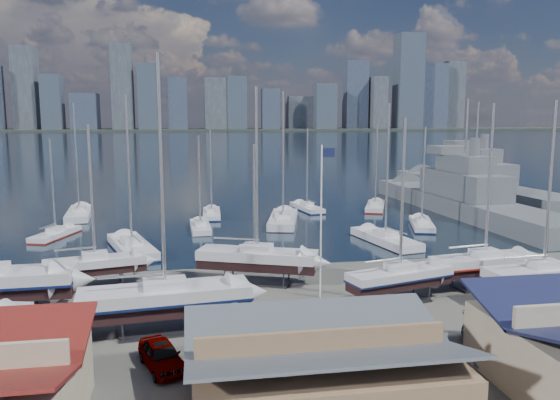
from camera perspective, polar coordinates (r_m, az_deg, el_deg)
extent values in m
plane|color=#605E59|center=(41.98, -0.98, -10.52)|extent=(1400.00, 1400.00, 0.00)
cube|color=#1B313F|center=(349.56, -8.69, 6.18)|extent=(1400.00, 600.00, 0.40)
cube|color=#2D332D|center=(609.39, -9.13, 7.25)|extent=(1400.00, 80.00, 2.20)
cube|color=#595E66|center=(630.78, -24.99, 10.52)|extent=(22.49, 24.47, 83.83)
cube|color=#3D4756|center=(616.96, -22.68, 9.43)|extent=(19.55, 21.83, 55.97)
cube|color=#475166|center=(616.91, -19.68, 8.71)|extent=(26.03, 30.49, 37.14)
cube|color=#595E66|center=(600.59, -16.14, 11.30)|extent=(21.60, 16.58, 87.63)
cube|color=#3D4756|center=(599.33, -13.62, 10.44)|extent=(19.42, 28.42, 67.60)
cube|color=#475166|center=(601.09, -10.64, 9.88)|extent=(20.24, 23.80, 54.09)
cube|color=#595E66|center=(598.61, -6.68, 9.97)|extent=(24.62, 19.72, 54.00)
cube|color=#3D4756|center=(598.42, -4.55, 10.10)|extent=(20.75, 17.93, 55.97)
cube|color=#475166|center=(600.97, -1.02, 9.50)|extent=(18.36, 16.25, 43.03)
cube|color=#595E66|center=(625.90, 2.04, 9.12)|extent=(28.49, 22.03, 35.69)
cube|color=#3D4756|center=(614.39, 4.74, 9.73)|extent=(23.34, 17.87, 49.11)
cube|color=#475166|center=(639.80, 7.89, 10.84)|extent=(25.35, 19.79, 75.95)
cube|color=#595E66|center=(640.73, 10.08, 9.97)|extent=(17.00, 27.45, 57.67)
cube|color=#3D4756|center=(655.10, 13.27, 11.96)|extent=(29.28, 24.05, 106.04)
cube|color=#475166|center=(675.81, 15.45, 10.42)|extent=(30.82, 28.37, 74.41)
cube|color=#595E66|center=(690.56, 17.67, 10.41)|extent=(21.74, 17.03, 77.48)
cube|color=#8C6B4C|center=(26.91, 4.42, -18.47)|extent=(12.00, 8.00, 3.00)
cube|color=slate|center=(26.05, 4.48, -14.48)|extent=(12.60, 8.40, 1.27)
cube|color=#2D2D33|center=(47.65, -18.64, -8.54)|extent=(4.72, 2.93, 0.16)
cube|color=black|center=(47.26, -18.73, -6.87)|extent=(8.20, 3.61, 0.64)
cube|color=silver|center=(47.10, -18.76, -6.12)|extent=(8.27, 3.94, 0.64)
cube|color=silver|center=(46.96, -18.80, -5.45)|extent=(2.24, 1.75, 0.50)
cylinder|color=#B2B2B7|center=(46.03, -19.10, 0.76)|extent=(0.22, 0.22, 10.76)
cube|color=#2D2D33|center=(37.27, -11.78, -13.10)|extent=(6.25, 3.37, 0.16)
cube|color=black|center=(36.73, -11.86, -10.84)|extent=(11.11, 3.74, 0.87)
cube|color=silver|center=(36.45, -11.90, -9.55)|extent=(11.15, 4.19, 0.87)
cube|color=#0E1946|center=(36.58, -11.88, -10.15)|extent=(11.27, 4.24, 0.17)
cube|color=silver|center=(36.24, -11.93, -8.52)|extent=(2.90, 2.11, 0.50)
cylinder|color=#B2B2B7|center=(34.85, -12.29, 2.72)|extent=(0.22, 0.22, 14.70)
cube|color=#2D2D33|center=(46.51, -2.39, -8.51)|extent=(6.01, 4.36, 0.16)
cube|color=black|center=(46.09, -2.40, -6.70)|extent=(10.12, 5.89, 0.80)
cube|color=silver|center=(45.88, -2.40, -5.75)|extent=(10.28, 6.28, 0.80)
cube|color=silver|center=(45.73, -2.41, -4.96)|extent=(2.93, 2.48, 0.50)
cylinder|color=#B2B2B7|center=(44.66, -2.46, 3.14)|extent=(0.22, 0.22, 13.44)
cube|color=#2D2D33|center=(42.69, 12.33, -10.28)|extent=(4.97, 3.25, 0.16)
cube|color=black|center=(42.25, 12.40, -8.42)|extent=(8.54, 4.14, 0.67)
cube|color=silver|center=(42.06, 12.43, -7.55)|extent=(8.63, 4.48, 0.67)
cube|color=#0E1946|center=(42.15, 12.41, -7.95)|extent=(8.72, 4.52, 0.13)
cube|color=silver|center=(41.91, 12.45, -6.79)|extent=(2.38, 1.90, 0.50)
cylinder|color=#B2B2B7|center=(40.84, 12.69, 0.49)|extent=(0.22, 0.22, 11.22)
cube|color=#2D2D33|center=(48.26, 20.49, -8.42)|extent=(5.24, 2.92, 0.16)
cube|color=black|center=(47.87, 20.58, -6.72)|extent=(9.27, 3.33, 0.72)
cube|color=silver|center=(47.69, 20.62, -5.88)|extent=(9.32, 3.71, 0.72)
cube|color=maroon|center=(47.77, 20.60, -6.27)|extent=(9.41, 3.74, 0.14)
cube|color=silver|center=(47.54, 20.66, -5.16)|extent=(2.45, 1.81, 0.50)
cylinder|color=#B2B2B7|center=(46.56, 21.04, 1.87)|extent=(0.22, 0.22, 12.23)
cube|color=#2D2D33|center=(46.46, 25.66, -9.39)|extent=(5.20, 2.71, 0.16)
cube|color=black|center=(46.04, 25.78, -7.63)|extent=(9.29, 2.93, 0.73)
cube|color=silver|center=(45.85, 25.84, -6.75)|extent=(9.33, 3.31, 0.73)
cube|color=silver|center=(45.70, 25.89, -6.00)|extent=(2.41, 1.72, 0.50)
cylinder|color=#B2B2B7|center=(44.68, 26.38, 1.38)|extent=(0.22, 0.22, 12.35)
cube|color=black|center=(68.59, -22.37, -3.81)|extent=(4.32, 8.10, 0.63)
cube|color=silver|center=(68.47, -22.40, -3.30)|extent=(4.63, 8.20, 0.63)
cube|color=maroon|center=(68.53, -22.39, -3.54)|extent=(4.68, 8.29, 0.13)
cube|color=silver|center=(68.36, -22.43, -2.83)|extent=(1.89, 2.30, 0.50)
cylinder|color=#B2B2B7|center=(67.60, -22.68, 1.40)|extent=(0.22, 0.22, 10.68)
cube|color=black|center=(81.09, -20.20, -1.94)|extent=(3.70, 11.14, 0.87)
cube|color=silver|center=(80.94, -20.23, -1.33)|extent=(4.15, 11.19, 0.87)
cube|color=silver|center=(80.83, -20.26, -0.85)|extent=(2.10, 2.91, 0.50)
cylinder|color=#B2B2B7|center=(80.04, -20.52, 4.19)|extent=(0.22, 0.22, 14.76)
cube|color=black|center=(58.71, -15.18, -5.58)|extent=(5.84, 11.44, 0.89)
cube|color=silver|center=(58.50, -15.21, -4.73)|extent=(6.29, 11.58, 0.89)
cube|color=#0E1946|center=(58.59, -15.19, -5.12)|extent=(6.35, 11.70, 0.18)
cube|color=silver|center=(58.35, -15.24, -4.06)|extent=(2.62, 3.22, 0.50)
cylinder|color=#B2B2B7|center=(57.24, -15.52, 3.07)|extent=(0.22, 0.22, 15.06)
cube|color=black|center=(68.26, -8.30, -3.31)|extent=(2.18, 8.14, 0.65)
cube|color=silver|center=(68.13, -8.32, -2.78)|extent=(2.52, 8.16, 0.65)
cube|color=silver|center=(68.02, -8.33, -2.31)|extent=(1.42, 2.06, 0.50)
cylinder|color=#B2B2B7|center=(67.24, -8.42, 2.06)|extent=(0.22, 0.22, 10.92)
cube|color=black|center=(77.26, -7.15, -1.91)|extent=(2.33, 8.48, 0.67)
cube|color=silver|center=(77.14, -7.16, -1.42)|extent=(2.68, 8.49, 0.67)
cube|color=#0E1946|center=(77.19, -7.15, -1.65)|extent=(2.71, 8.58, 0.13)
cube|color=silver|center=(77.04, -7.17, -0.99)|extent=(1.49, 2.16, 0.50)
cylinder|color=#B2B2B7|center=(76.34, -7.24, 3.03)|extent=(0.22, 0.22, 11.35)
cube|color=black|center=(53.68, -2.67, -6.49)|extent=(1.94, 7.84, 0.63)
cube|color=silver|center=(53.52, -2.67, -5.84)|extent=(2.27, 7.84, 0.63)
cube|color=maroon|center=(53.59, -2.67, -6.14)|extent=(2.29, 7.92, 0.13)
cube|color=silver|center=(53.38, -2.68, -5.26)|extent=(1.33, 1.97, 0.50)
cylinder|color=#B2B2B7|center=(52.41, -2.71, 0.09)|extent=(0.22, 0.22, 10.56)
cube|color=black|center=(71.50, 0.33, -2.78)|extent=(5.48, 12.17, 0.95)
cube|color=silver|center=(71.32, 0.33, -2.04)|extent=(5.96, 12.29, 0.95)
cube|color=silver|center=(71.19, 0.33, -1.46)|extent=(2.62, 3.34, 0.50)
cylinder|color=#B2B2B7|center=(70.26, 0.33, 4.77)|extent=(0.22, 0.22, 15.98)
cube|color=black|center=(81.92, 2.84, -1.26)|extent=(3.42, 8.72, 0.68)
cube|color=silver|center=(81.81, 2.84, -0.79)|extent=(3.77, 8.78, 0.68)
cube|color=#0E1946|center=(81.86, 2.84, -1.01)|extent=(3.81, 8.87, 0.14)
cube|color=silver|center=(81.71, 2.84, -0.38)|extent=(1.76, 2.33, 0.50)
cylinder|color=#B2B2B7|center=(81.04, 2.87, 3.45)|extent=(0.22, 0.22, 11.47)
cube|color=black|center=(61.59, 10.93, -4.76)|extent=(4.56, 10.89, 0.85)
cube|color=silver|center=(61.40, 10.95, -3.99)|extent=(5.00, 10.98, 0.85)
cube|color=silver|center=(61.26, 10.97, -3.37)|extent=(2.27, 2.95, 0.50)
cylinder|color=#B2B2B7|center=(60.23, 11.16, 3.07)|extent=(0.22, 0.22, 14.31)
cube|color=black|center=(71.44, 14.56, -2.99)|extent=(4.73, 9.00, 0.70)
cube|color=silver|center=(71.31, 14.58, -2.44)|extent=(5.08, 9.11, 0.70)
cube|color=#0E1946|center=(71.37, 14.57, -2.69)|extent=(5.13, 9.20, 0.14)
cube|color=silver|center=(71.20, 14.60, -1.96)|extent=(2.09, 2.55, 0.50)
cylinder|color=#B2B2B7|center=(70.41, 14.78, 2.59)|extent=(0.22, 0.22, 11.86)
cube|color=black|center=(84.08, 9.92, -1.14)|extent=(5.42, 9.12, 0.72)
cube|color=silver|center=(83.96, 9.93, -0.65)|extent=(5.77, 9.27, 0.72)
cube|color=maroon|center=(84.02, 9.92, -0.87)|extent=(5.82, 9.36, 0.14)
cube|color=silver|center=(83.87, 9.94, -0.24)|extent=(2.26, 2.65, 0.50)
cylinder|color=#B2B2B7|center=(83.19, 10.04, 3.72)|extent=(0.22, 0.22, 12.14)
cube|color=#585D61|center=(83.52, 18.53, -1.03)|extent=(9.29, 45.78, 4.10)
cube|color=#585D61|center=(83.00, 18.66, 1.59)|extent=(6.53, 16.17, 3.60)
cube|color=#585D61|center=(82.71, 18.76, 3.65)|extent=(4.77, 9.29, 2.40)
cube|color=#585D61|center=(86.53, 17.27, 5.04)|extent=(5.29, 4.77, 1.20)
cylinder|color=#B2B2B7|center=(82.47, 18.93, 7.25)|extent=(0.30, 0.30, 8.00)
cube|color=#585D61|center=(103.19, 19.59, 0.67)|extent=(11.11, 46.39, 4.14)
cube|color=#585D61|center=(102.76, 19.70, 2.81)|extent=(7.18, 16.51, 3.60)
cube|color=#585D61|center=(102.53, 19.78, 4.47)|extent=(5.15, 9.52, 2.40)
cube|color=#585D61|center=(106.27, 18.44, 5.58)|extent=(5.51, 5.00, 1.20)
cylinder|color=#B2B2B7|center=(102.34, 19.93, 7.38)|extent=(0.30, 0.30, 8.00)
imported|color=gray|center=(31.96, -12.25, -15.56)|extent=(3.16, 4.82, 1.53)
imported|color=gray|center=(33.14, 0.39, -14.70)|extent=(4.07, 2.39, 1.27)
imported|color=gray|center=(35.16, 9.16, -13.17)|extent=(4.41, 6.10, 1.54)
imported|color=gray|center=(35.31, 20.79, -13.47)|extent=(3.95, 6.02, 1.62)
cylinder|color=white|center=(41.45, 4.31, -2.37)|extent=(0.12, 0.12, 11.76)
cube|color=#141A41|center=(40.91, 5.06, 4.95)|extent=(0.98, 0.05, 0.69)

